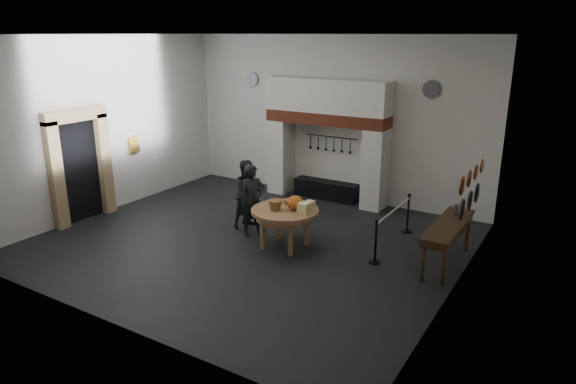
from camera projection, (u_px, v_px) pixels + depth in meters
The scene contains 39 objects.
floor at pixel (251, 241), 11.66m from camera, with size 9.00×8.00×0.02m, color black.
ceiling at pixel (246, 34), 10.33m from camera, with size 9.00×8.00×0.02m, color silver.
wall_back at pixel (333, 119), 14.25m from camera, with size 9.00×0.02×4.50m, color silver.
wall_front at pixel (95, 191), 7.73m from camera, with size 9.00×0.02×4.50m, color silver.
wall_left at pixel (107, 125), 13.23m from camera, with size 0.02×8.00×4.50m, color silver.
wall_right at pixel (464, 172), 8.76m from camera, with size 0.02×8.00×4.50m, color silver.
chimney_pier_left at pixel (281, 156), 15.05m from camera, with size 0.55×0.70×2.15m, color silver.
chimney_pier_right at pixel (375, 169), 13.59m from camera, with size 0.55×0.70×2.15m, color silver.
hearth_brick_band at pixel (327, 118), 13.95m from camera, with size 3.50×0.72×0.32m, color #9E442B.
chimney_hood at pixel (327, 95), 13.77m from camera, with size 3.50×0.70×0.90m, color silver.
iron_range at pixel (326, 190), 14.62m from camera, with size 1.90×0.45×0.50m, color black.
utensil_rail at pixel (331, 137), 14.34m from camera, with size 0.02×0.02×1.60m, color black.
door_recess at pixel (79, 171), 12.70m from camera, with size 0.04×1.10×2.50m, color black.
door_jamb_near at pixel (56, 176), 12.06m from camera, with size 0.22×0.30×2.60m, color tan.
door_jamb_far at pixel (104, 164), 13.21m from camera, with size 0.22×0.30×2.60m, color tan.
door_lintel at pixel (75, 115), 12.24m from camera, with size 0.22×1.70×0.30m, color tan.
wall_plaque at pixel (134, 145), 14.05m from camera, with size 0.05×0.34×0.44m, color gold.
work_table at pixel (285, 211), 11.12m from camera, with size 1.47×1.47×0.07m, color #B07953.
pumpkin at pixel (295, 203), 11.05m from camera, with size 0.36×0.36×0.31m, color orange.
cheese_block_big at pixel (304, 208), 10.79m from camera, with size 0.22×0.22×0.24m, color #FFEC98.
cheese_block_small at pixel (310, 205), 11.05m from camera, with size 0.18×0.18×0.20m, color #FFE198.
wicker_basket at pixel (275, 205), 11.03m from camera, with size 0.32×0.32×0.22m, color #9B6939.
bread_loaf at pixel (289, 201), 11.43m from camera, with size 0.31×0.18×0.13m, color #A27639.
visitor_near at pixel (252, 200), 11.78m from camera, with size 0.62×0.41×1.69m, color black.
visitor_far at pixel (248, 194), 12.31m from camera, with size 0.81×0.63×1.66m, color black.
side_table at pixel (449, 225), 10.22m from camera, with size 0.55×2.20×0.06m, color #3C2A16.
pewter_jug at pixel (457, 210), 10.67m from camera, with size 0.12×0.12×0.22m, color #4E4F54.
copper_pan_a at pixel (462, 186), 9.03m from camera, with size 0.34×0.34×0.03m, color #C6662D.
copper_pan_b at pixel (470, 179), 9.48m from camera, with size 0.32×0.32×0.03m, color #C6662D.
copper_pan_c at pixel (476, 172), 9.93m from camera, with size 0.30×0.30×0.03m, color #C6662D.
copper_pan_d at pixel (482, 166), 10.37m from camera, with size 0.28×0.28×0.03m, color #C6662D.
pewter_plate_left at pixel (462, 210), 9.34m from camera, with size 0.40×0.40×0.03m, color #4C4C51.
pewter_plate_mid at pixel (470, 201), 9.83m from camera, with size 0.40×0.40×0.03m, color #4C4C51.
pewter_plate_right at pixel (477, 193), 10.32m from camera, with size 0.40×0.40×0.03m, color #4C4C51.
pewter_plate_back_left at pixel (252, 79), 15.28m from camera, with size 0.44×0.44×0.03m, color #4C4C51.
pewter_plate_back_right at pixel (431, 89), 12.60m from camera, with size 0.44×0.44×0.03m, color #4C4C51.
barrier_post_near at pixel (376, 243), 10.43m from camera, with size 0.05×0.05×0.90m, color black.
barrier_post_far at pixel (408, 214), 12.06m from camera, with size 0.05×0.05×0.90m, color black.
barrier_rope at pixel (394, 210), 11.12m from camera, with size 0.04×0.04×2.00m, color silver.
Camera 1 is at (6.34, -8.79, 4.53)m, focal length 32.00 mm.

